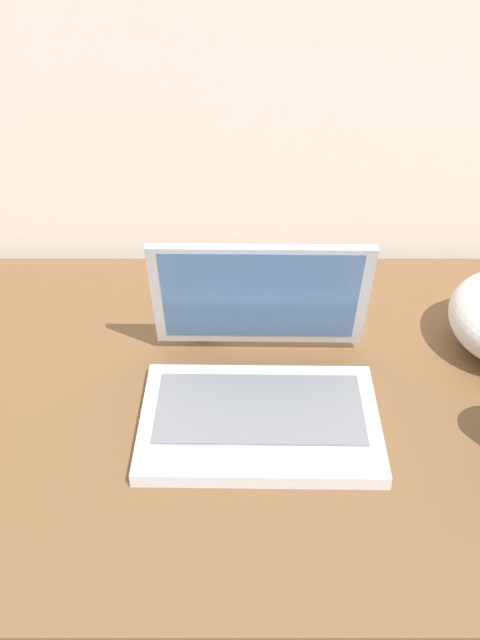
# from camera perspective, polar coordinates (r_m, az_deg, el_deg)

# --- Properties ---
(desk) EXTENTS (1.60, 0.76, 0.03)m
(desk) POSITION_cam_1_polar(r_m,az_deg,el_deg) (1.08, -1.37, -5.98)
(desk) COLOR brown
(desk) RESTS_ON ground
(laptop) EXTENTS (0.31, 0.29, 0.21)m
(laptop) POSITION_cam_1_polar(r_m,az_deg,el_deg) (1.02, 1.48, -4.21)
(laptop) COLOR silver
(laptop) RESTS_ON desk
(remote_control_near) EXTENTS (0.11, 0.16, 0.02)m
(remote_control_near) POSITION_cam_1_polar(r_m,az_deg,el_deg) (1.23, -3.86, 1.04)
(remote_control_near) COLOR #4C4C51
(remote_control_near) RESTS_ON desk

